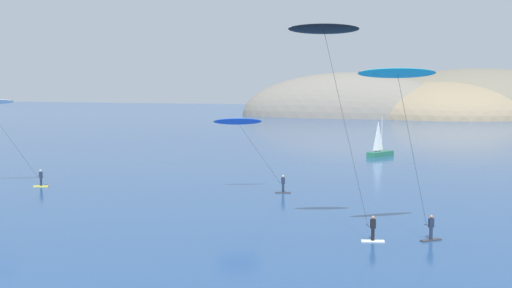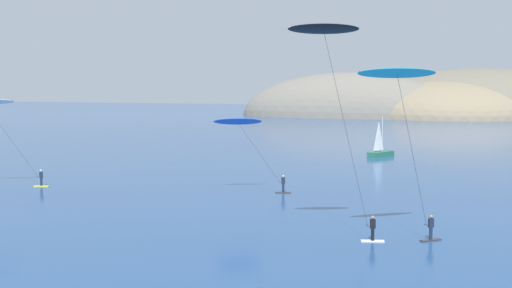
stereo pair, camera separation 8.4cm
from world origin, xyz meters
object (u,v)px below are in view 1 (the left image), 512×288
Objects in this scene: kitesurfer_blue at (243,128)px; kitesurfer_cyan at (400,86)px; sailboat_far at (382,152)px; kitesurfer_black at (328,47)px.

kitesurfer_blue is 22.09m from kitesurfer_cyan.
sailboat_far is 0.41× the size of kitesurfer_black.
kitesurfer_blue is at bearing 127.68° from kitesurfer_black.
kitesurfer_black reaches higher than sailboat_far.
kitesurfer_black is at bearing -52.32° from kitesurfer_blue.
kitesurfer_blue is at bearing -100.65° from sailboat_far.
kitesurfer_blue is (-6.89, -36.65, 5.50)m from sailboat_far.
kitesurfer_black is 1.95× the size of kitesurfer_blue.
sailboat_far is 37.70m from kitesurfer_blue.
sailboat_far is 0.51× the size of kitesurfer_cyan.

